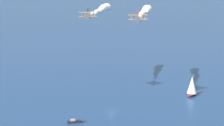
{
  "coord_description": "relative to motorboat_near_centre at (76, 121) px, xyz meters",
  "views": [
    {
      "loc": [
        -140.4,
        83.45,
        52.13
      ],
      "look_at": [
        1.09,
        -0.93,
        18.15
      ],
      "focal_mm": 71.12,
      "sensor_mm": 36.0,
      "label": 1
    }
  ],
  "objects": [
    {
      "name": "ground_plane",
      "position": [
        6.1,
        -18.1,
        -0.45
      ],
      "size": [
        2000.0,
        2000.0,
        0.0
      ],
      "primitive_type": "plane",
      "color": "navy"
    },
    {
      "name": "motorboat_near_centre",
      "position": [
        0.0,
        0.0,
        0.0
      ],
      "size": [
        3.04,
        5.92,
        1.66
      ],
      "color": "black",
      "rests_on": "ground_plane"
    },
    {
      "name": "sailboat_inshore",
      "position": [
        5.29,
        -57.62,
        3.89
      ],
      "size": [
        5.38,
        7.54,
        9.5
      ],
      "color": "#B21E1E",
      "rests_on": "ground_plane"
    },
    {
      "name": "biplane_lead",
      "position": [
        -0.61,
        -25.51,
        35.12
      ],
      "size": [
        6.64,
        6.49,
        3.59
      ],
      "color": "orange"
    },
    {
      "name": "wingwalker_lead",
      "position": [
        -0.55,
        -25.43,
        37.31
      ],
      "size": [
        0.67,
        0.76,
        1.77
      ],
      "color": "red"
    },
    {
      "name": "smoke_trail_lead",
      "position": [
        23.31,
        -45.67,
        35.07
      ],
      "size": [
        30.89,
        26.77,
        4.07
      ],
      "color": "white"
    },
    {
      "name": "biplane_wingman",
      "position": [
        16.72,
        -14.03,
        35.28
      ],
      "size": [
        6.64,
        6.49,
        3.59
      ],
      "color": "orange"
    },
    {
      "name": "wingwalker_wingman",
      "position": [
        16.77,
        -13.95,
        37.43
      ],
      "size": [
        1.04,
        1.2,
        1.53
      ],
      "color": "black"
    },
    {
      "name": "smoke_trail_wingman",
      "position": [
        40.84,
        -34.4,
        35.26
      ],
      "size": [
        30.29,
        26.93,
        3.83
      ],
      "color": "white"
    }
  ]
}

